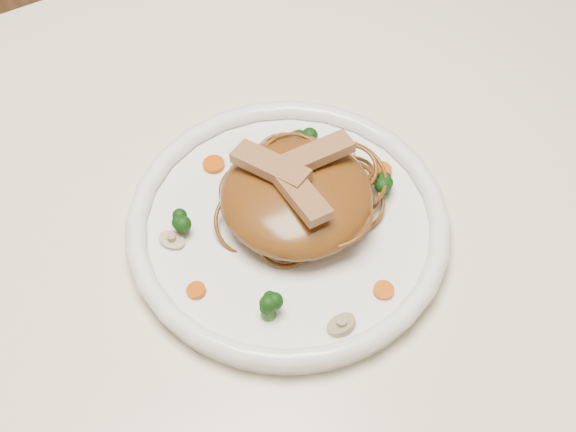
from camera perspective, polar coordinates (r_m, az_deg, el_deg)
table at (r=0.91m, az=-5.23°, el=-4.84°), size 1.20×0.80×0.75m
plate at (r=0.82m, az=-0.00°, el=-0.91°), size 0.32×0.32×0.02m
noodle_mound at (r=0.80m, az=0.59°, el=1.34°), size 0.15×0.15×0.05m
chicken_a at (r=0.79m, az=1.85°, el=4.11°), size 0.07×0.02×0.01m
chicken_b at (r=0.78m, az=-1.16°, el=3.34°), size 0.06×0.08×0.01m
chicken_c at (r=0.76m, az=0.71°, el=1.64°), size 0.03×0.08×0.01m
broccoli_0 at (r=0.86m, az=1.31°, el=5.10°), size 0.03×0.03×0.03m
broccoli_1 at (r=0.80m, az=-7.06°, el=-0.14°), size 0.03×0.03×0.03m
broccoli_2 at (r=0.75m, az=-1.34°, el=-6.04°), size 0.03×0.03×0.03m
broccoli_3 at (r=0.83m, az=6.41°, el=2.31°), size 0.03×0.03×0.03m
carrot_0 at (r=0.87m, az=0.72°, el=5.14°), size 0.02×0.02×0.00m
carrot_1 at (r=0.77m, az=-6.10°, el=-4.92°), size 0.02×0.02×0.00m
carrot_2 at (r=0.85m, az=6.19°, el=3.00°), size 0.03×0.03×0.00m
carrot_3 at (r=0.86m, az=-4.94°, el=3.42°), size 0.03×0.03×0.00m
carrot_4 at (r=0.77m, az=6.34°, el=-4.92°), size 0.02×0.02×0.00m
mushroom_0 at (r=0.75m, az=3.55°, el=-7.23°), size 0.03×0.03×0.01m
mushroom_1 at (r=0.86m, az=3.80°, el=4.24°), size 0.03×0.03×0.01m
mushroom_2 at (r=0.80m, az=-7.69°, el=-1.62°), size 0.04×0.04×0.01m
mushroom_3 at (r=0.87m, az=-0.09°, el=5.01°), size 0.03×0.03×0.01m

